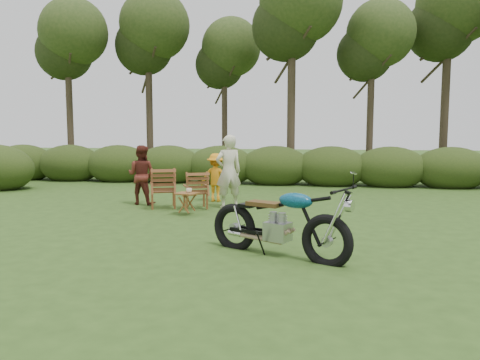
% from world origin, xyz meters
% --- Properties ---
extents(ground, '(80.00, 80.00, 0.00)m').
position_xyz_m(ground, '(0.00, 0.00, 0.00)').
color(ground, '#2A4617').
rests_on(ground, ground).
extents(tree_line, '(22.52, 11.62, 8.14)m').
position_xyz_m(tree_line, '(0.50, 9.74, 3.81)').
color(tree_line, '#37291E').
rests_on(tree_line, ground).
extents(motorcycle, '(2.50, 1.82, 1.34)m').
position_xyz_m(motorcycle, '(0.94, -0.66, 0.00)').
color(motorcycle, '#0C75A4').
rests_on(motorcycle, ground).
extents(lawn_chair_right, '(0.84, 0.84, 0.92)m').
position_xyz_m(lawn_chair_right, '(-1.47, 3.39, 0.00)').
color(lawn_chair_right, brown).
rests_on(lawn_chair_right, ground).
extents(lawn_chair_left, '(0.89, 0.89, 1.00)m').
position_xyz_m(lawn_chair_left, '(-2.29, 3.35, 0.00)').
color(lawn_chair_left, brown).
rests_on(lawn_chair_left, ground).
extents(side_table, '(0.57, 0.51, 0.52)m').
position_xyz_m(side_table, '(-1.43, 2.48, 0.26)').
color(side_table, brown).
rests_on(side_table, ground).
extents(cup, '(0.17, 0.17, 0.10)m').
position_xyz_m(cup, '(-1.38, 2.51, 0.57)').
color(cup, '#F1E3C6').
rests_on(cup, side_table).
extents(adult_a, '(0.80, 0.70, 1.83)m').
position_xyz_m(adult_a, '(-0.67, 3.65, 0.00)').
color(adult_a, beige).
rests_on(adult_a, ground).
extents(adult_b, '(0.81, 0.66, 1.56)m').
position_xyz_m(adult_b, '(-3.03, 3.79, 0.00)').
color(adult_b, '#5A2219').
rests_on(adult_b, ground).
extents(child, '(0.85, 0.49, 1.32)m').
position_xyz_m(child, '(-1.21, 4.61, 0.00)').
color(child, orange).
rests_on(child, ground).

